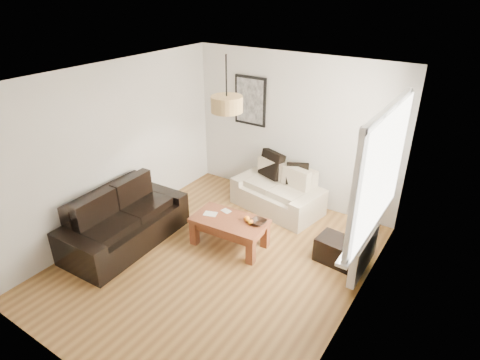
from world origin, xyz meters
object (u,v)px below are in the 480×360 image
Objects in this scene: ottoman at (339,251)px; sofa_leather at (124,219)px; coffee_table at (230,232)px; loveseat_cream at (278,189)px.

sofa_leather is at bearing -155.39° from ottoman.
coffee_table is 1.61m from ottoman.
ottoman is at bearing -67.57° from sofa_leather.
loveseat_cream is at bearing 150.16° from ottoman.
sofa_leather reaches higher than coffee_table.
ottoman is (2.88, 1.32, -0.23)m from sofa_leather.
ottoman is (1.52, 0.52, -0.05)m from coffee_table.
sofa_leather is 3.04× the size of ottoman.
coffee_table is at bearing -82.80° from loveseat_cream.
coffee_table reaches higher than ottoman.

